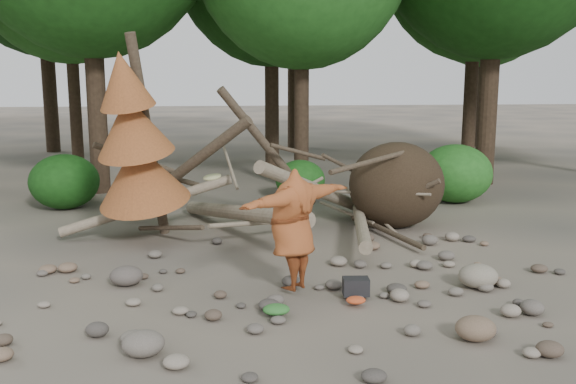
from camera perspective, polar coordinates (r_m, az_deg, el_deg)
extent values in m
plane|color=#514C44|center=(10.55, 1.86, -8.98)|extent=(120.00, 120.00, 0.00)
ellipsoid|color=#332619|center=(14.91, 9.62, 0.62)|extent=(2.20, 1.87, 1.98)
cylinder|color=gray|center=(13.88, -4.26, -1.85)|extent=(2.61, 5.11, 1.08)
cylinder|color=gray|center=(14.45, 2.81, 0.08)|extent=(3.18, 3.71, 1.90)
cylinder|color=brown|center=(14.63, -9.11, 2.07)|extent=(3.08, 1.91, 2.49)
cylinder|color=gray|center=(14.04, 6.45, -2.59)|extent=(1.13, 4.98, 0.43)
cylinder|color=brown|center=(14.79, -1.73, 3.85)|extent=(2.39, 1.03, 2.89)
cylinder|color=gray|center=(14.23, -12.38, -1.14)|extent=(3.71, 0.86, 1.20)
cylinder|color=#4C3F30|center=(13.78, -10.48, -3.16)|extent=(1.52, 1.70, 0.49)
cylinder|color=gray|center=(14.59, 0.36, -0.21)|extent=(1.57, 0.85, 0.69)
cylinder|color=#4C3F30|center=(15.26, 6.15, 1.73)|extent=(1.92, 1.25, 1.10)
cylinder|color=gray|center=(14.20, -5.18, 2.31)|extent=(0.37, 1.42, 0.85)
cylinder|color=#4C3F30|center=(13.94, 9.11, -3.59)|extent=(0.79, 2.54, 0.12)
cylinder|color=gray|center=(13.32, -3.32, -2.81)|extent=(1.78, 1.11, 0.29)
cylinder|color=#4C3F30|center=(13.80, -12.30, 4.80)|extent=(0.67, 1.13, 4.35)
cone|color=brown|center=(13.60, -12.99, 1.72)|extent=(2.06, 2.13, 1.86)
cone|color=brown|center=(13.30, -13.73, 5.83)|extent=(1.71, 1.78, 1.65)
cone|color=brown|center=(13.08, -14.43, 9.68)|extent=(1.23, 1.30, 1.41)
cylinder|color=#38281C|center=(19.72, -16.93, 12.89)|extent=(0.56, 0.56, 8.96)
cylinder|color=#38281C|center=(19.19, 1.22, 10.69)|extent=(0.44, 0.44, 7.14)
cylinder|color=#38281C|center=(21.38, 17.66, 13.30)|extent=(0.60, 0.60, 9.45)
cylinder|color=#38281C|center=(23.91, -18.59, 10.64)|extent=(0.42, 0.42, 7.56)
cylinder|color=#38281C|center=(24.13, -1.46, 12.33)|extent=(0.52, 0.52, 8.54)
cylinder|color=#38281C|center=(25.43, 16.07, 11.37)|extent=(0.50, 0.50, 8.12)
cylinder|color=#38281C|center=(30.84, -20.68, 12.33)|extent=(0.62, 0.62, 9.66)
cylinder|color=#38281C|center=(30.54, 0.49, 12.16)|extent=(0.54, 0.54, 8.75)
cylinder|color=#38281C|center=(32.30, 16.97, 10.82)|extent=(0.46, 0.46, 7.84)
ellipsoid|color=#174913|center=(17.77, -19.26, 0.88)|extent=(1.80, 1.80, 1.44)
ellipsoid|color=#205D1B|center=(18.03, 1.10, 1.09)|extent=(1.40, 1.40, 1.12)
ellipsoid|color=#286E22|center=(18.21, 14.65, 1.61)|extent=(2.00, 2.00, 1.60)
imported|color=#9A4A22|center=(10.25, 0.45, -3.34)|extent=(2.26, 2.08, 1.97)
cylinder|color=tan|center=(9.59, -6.75, 1.33)|extent=(0.27, 0.28, 0.09)
cube|color=black|center=(10.33, 6.05, -8.66)|extent=(0.43, 0.30, 0.27)
ellipsoid|color=#2D6C2B|center=(9.53, -1.05, -10.68)|extent=(0.40, 0.33, 0.15)
ellipsoid|color=#BE4520|center=(10.01, 6.05, -9.81)|extent=(0.30, 0.25, 0.11)
ellipsoid|color=#6B6259|center=(8.51, -12.74, -13.00)|extent=(0.54, 0.49, 0.33)
ellipsoid|color=brown|center=(9.11, 16.34, -11.56)|extent=(0.55, 0.49, 0.33)
ellipsoid|color=gray|center=(11.21, 16.55, -7.17)|extent=(0.66, 0.59, 0.40)
ellipsoid|color=#59514B|center=(11.20, -14.17, -7.23)|extent=(0.56, 0.50, 0.33)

